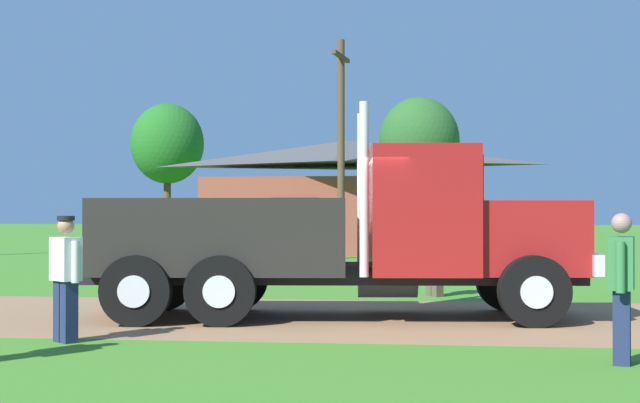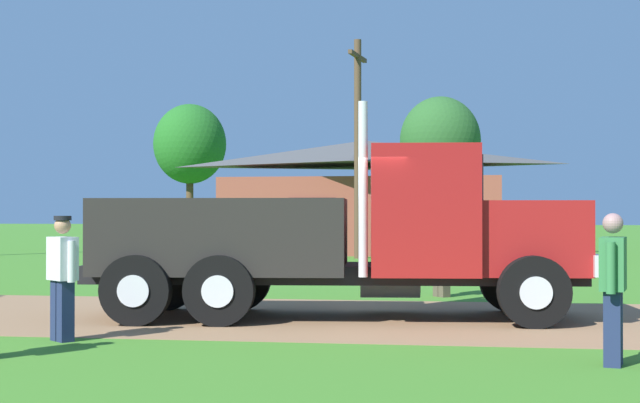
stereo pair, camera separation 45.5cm
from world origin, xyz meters
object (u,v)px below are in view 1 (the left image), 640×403
at_px(visitor_far_side, 435,248).
at_px(shed_building, 346,199).
at_px(visitor_walking_mid, 66,274).
at_px(truck_foreground_white, 340,238).
at_px(utility_pole_far, 341,142).
at_px(visitor_by_barrel, 622,281).

distance_m(visitor_far_side, shed_building, 18.90).
relative_size(visitor_walking_mid, visitor_far_side, 0.93).
height_order(truck_foreground_white, visitor_walking_mid, truck_foreground_white).
bearing_deg(utility_pole_far, visitor_far_side, -77.29).
relative_size(visitor_far_side, shed_building, 0.15).
relative_size(truck_foreground_white, visitor_by_barrel, 4.79).
bearing_deg(visitor_walking_mid, visitor_far_side, 56.02).
distance_m(visitor_by_barrel, shed_building, 27.14).
distance_m(truck_foreground_white, visitor_walking_mid, 4.55).
bearing_deg(visitor_far_side, visitor_walking_mid, -123.98).
bearing_deg(shed_building, visitor_by_barrel, -78.30).
distance_m(visitor_by_barrel, visitor_far_side, 8.26).
bearing_deg(visitor_by_barrel, truck_foreground_white, 131.22).
bearing_deg(visitor_far_side, utility_pole_far, 102.71).
distance_m(visitor_walking_mid, shed_building, 25.69).
distance_m(visitor_walking_mid, visitor_far_side, 8.55).
distance_m(shed_building, utility_pole_far, 4.47).
height_order(visitor_far_side, utility_pole_far, utility_pole_far).
xyz_separation_m(visitor_walking_mid, visitor_by_barrel, (6.82, -0.92, 0.04)).
xyz_separation_m(visitor_far_side, shed_building, (-3.45, 18.54, 1.22)).
height_order(visitor_walking_mid, utility_pole_far, utility_pole_far).
relative_size(truck_foreground_white, shed_building, 0.70).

